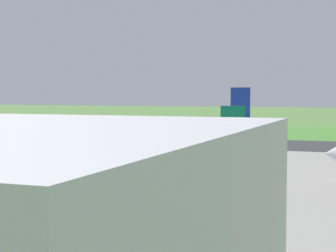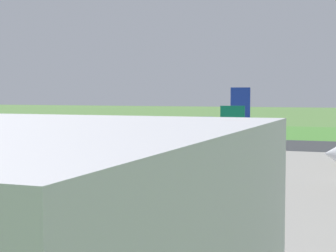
# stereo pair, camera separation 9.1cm
# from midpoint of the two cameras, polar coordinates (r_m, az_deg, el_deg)

# --- Properties ---
(ground_plane) EXTENTS (800.00, 800.00, 0.00)m
(ground_plane) POSITION_cam_midpoint_polar(r_m,az_deg,el_deg) (163.81, 0.54, -1.58)
(ground_plane) COLOR #547F3D
(runway_asphalt) EXTENTS (600.00, 31.82, 0.06)m
(runway_asphalt) POSITION_cam_midpoint_polar(r_m,az_deg,el_deg) (163.81, 0.54, -1.57)
(runway_asphalt) COLOR #2D3033
(runway_asphalt) RESTS_ON ground
(apron_concrete) EXTENTS (440.00, 110.00, 0.05)m
(apron_concrete) POSITION_cam_midpoint_polar(r_m,az_deg,el_deg) (105.98, -11.50, -4.39)
(apron_concrete) COLOR gray
(apron_concrete) RESTS_ON ground
(grass_verge_foreground) EXTENTS (600.00, 80.00, 0.04)m
(grass_verge_foreground) POSITION_cam_midpoint_polar(r_m,az_deg,el_deg) (206.80, 4.84, -0.55)
(grass_verge_foreground) COLOR #478534
(grass_verge_foreground) RESTS_ON ground
(airliner_main) EXTENTS (53.96, 44.38, 15.88)m
(airliner_main) POSITION_cam_midpoint_polar(r_m,az_deg,el_deg) (163.97, 0.15, -0.05)
(airliner_main) COLOR white
(airliner_main) RESTS_ON ground
(airliner_parked_mid) EXTENTS (41.23, 33.74, 12.03)m
(airliner_parked_mid) POSITION_cam_midpoint_polar(r_m,az_deg,el_deg) (102.22, -2.18, -2.76)
(airliner_parked_mid) COLOR white
(airliner_parked_mid) RESTS_ON ground
(service_car_followme) EXTENTS (4.57, 3.37, 1.62)m
(service_car_followme) POSITION_cam_midpoint_polar(r_m,az_deg,el_deg) (174.67, -15.10, -1.11)
(service_car_followme) COLOR gold
(service_car_followme) RESTS_ON ground
(service_truck_fuel) EXTENTS (5.83, 2.37, 2.65)m
(service_truck_fuel) POSITION_cam_midpoint_polar(r_m,az_deg,el_deg) (120.11, 3.58, -2.75)
(service_truck_fuel) COLOR silver
(service_truck_fuel) RESTS_ON ground
(no_stopping_sign) EXTENTS (0.60, 0.10, 2.42)m
(no_stopping_sign) POSITION_cam_midpoint_polar(r_m,az_deg,el_deg) (205.30, 7.07, -0.19)
(no_stopping_sign) COLOR slate
(no_stopping_sign) RESTS_ON ground
(traffic_cone_orange) EXTENTS (0.40, 0.40, 0.55)m
(traffic_cone_orange) POSITION_cam_midpoint_polar(r_m,az_deg,el_deg) (203.22, 4.95, -0.54)
(traffic_cone_orange) COLOR orange
(traffic_cone_orange) RESTS_ON ground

